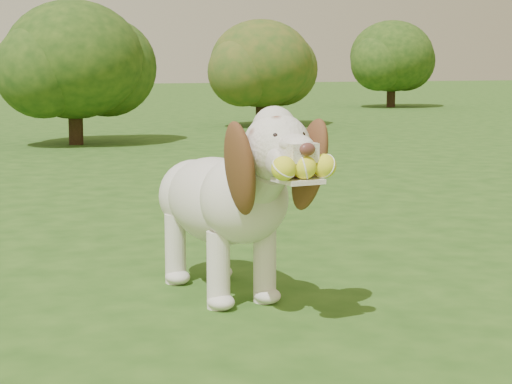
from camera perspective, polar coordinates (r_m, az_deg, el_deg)
name	(u,v)px	position (r m, az deg, el deg)	size (l,w,h in m)	color
ground	(373,297)	(3.21, 7.80, -6.98)	(80.00, 80.00, 0.00)	#234814
dog	(228,195)	(3.11, -1.88, -0.20)	(0.38, 1.10, 0.72)	silver
shrub_d	(261,64)	(12.30, 0.34, 8.56)	(1.47, 1.47, 1.52)	#382314
shrub_c	(74,60)	(9.57, -12.05, 8.61)	(1.51, 1.51, 1.57)	#382314
shrub_h	(392,56)	(18.42, 9.05, 8.93)	(1.75, 1.75, 1.82)	#382314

